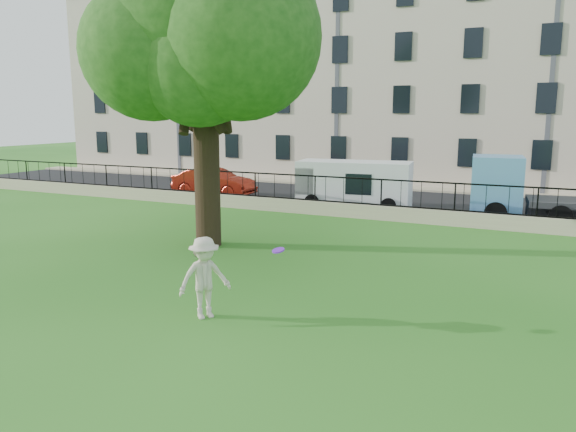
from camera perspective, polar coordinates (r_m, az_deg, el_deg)
The scene contains 12 objects.
ground at distance 13.22m, azimuth -5.43°, elevation -9.25°, with size 120.00×120.00×0.00m, color #246417.
retaining_wall at distance 23.92m, azimuth 9.39°, elevation 0.34°, with size 50.00×0.40×0.60m, color tan.
iron_railing at distance 23.79m, azimuth 9.45°, elevation 2.36°, with size 50.00×0.05×1.13m.
street at distance 28.46m, azimuth 12.00°, elevation 1.26°, with size 60.00×9.00×0.01m, color black.
sidewalk at distance 33.48m, azimuth 14.09°, elevation 2.63°, with size 60.00×1.40×0.12m, color tan.
building_row at distance 38.85m, azimuth 16.26°, elevation 13.72°, with size 56.40×10.40×13.80m.
tree at distance 19.16m, azimuth -8.85°, elevation 18.63°, with size 8.47×6.68×10.73m.
man at distance 12.41m, azimuth -8.47°, elevation -6.24°, with size 1.17×0.67×1.81m, color beige.
frisbee at distance 11.88m, azimuth -1.00°, elevation -3.50°, with size 0.27×0.27×0.03m, color #7C26D9.
red_sedan at distance 30.55m, azimuth -7.54°, elevation 3.43°, with size 1.58×4.54×1.49m, color maroon.
white_van at distance 26.66m, azimuth 6.74°, elevation 3.18°, with size 5.23×2.04×2.20m, color white.
blue_truck at distance 25.26m, azimuth 25.34°, elevation 2.38°, with size 6.37×2.26×2.67m, color #5C9AD8.
Camera 1 is at (6.42, -10.67, 4.46)m, focal length 35.00 mm.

